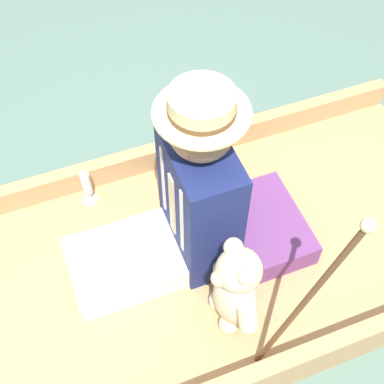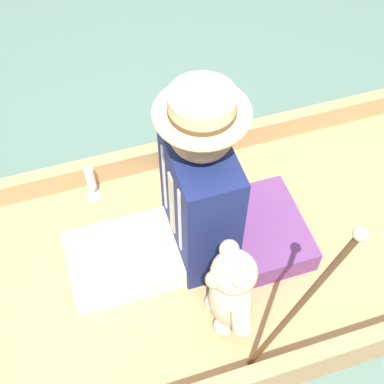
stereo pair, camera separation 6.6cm
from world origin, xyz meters
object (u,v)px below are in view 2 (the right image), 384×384
at_px(teddy_bear, 231,291).
at_px(wine_glass, 91,181).
at_px(seated_person, 183,202).
at_px(walking_cane, 307,296).

bearing_deg(teddy_bear, wine_glass, 27.72).
height_order(seated_person, walking_cane, seated_person).
height_order(wine_glass, walking_cane, walking_cane).
bearing_deg(wine_glass, seated_person, -141.98).
bearing_deg(seated_person, wine_glass, 33.36).
relative_size(seated_person, wine_glass, 4.65).
xyz_separation_m(seated_person, walking_cane, (-0.53, -0.23, 0.13)).
height_order(seated_person, wine_glass, seated_person).
relative_size(wine_glass, walking_cane, 0.23).
height_order(teddy_bear, wine_glass, teddy_bear).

